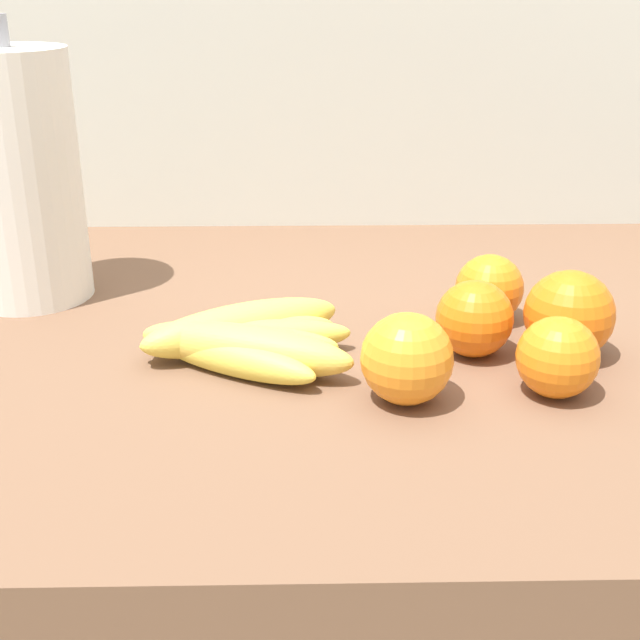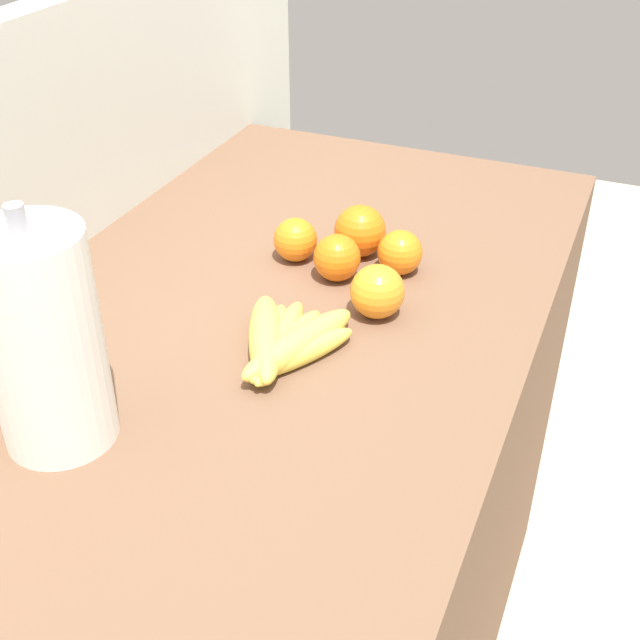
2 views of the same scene
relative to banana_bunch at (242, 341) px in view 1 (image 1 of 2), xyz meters
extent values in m
cube|color=silver|center=(-0.01, 0.45, -0.31)|extent=(1.89, 0.06, 1.30)
ellipsoid|color=#E7D14C|center=(-0.01, -0.03, 0.00)|extent=(0.16, 0.11, 0.03)
ellipsoid|color=#E8C34C|center=(0.00, -0.02, 0.00)|extent=(0.20, 0.10, 0.04)
ellipsoid|color=#DECE4C|center=(0.00, -0.01, 0.00)|extent=(0.17, 0.05, 0.04)
ellipsoid|color=#E6D24C|center=(0.00, 0.01, 0.00)|extent=(0.19, 0.06, 0.03)
ellipsoid|color=#DFC74C|center=(0.00, 0.01, 0.00)|extent=(0.18, 0.08, 0.03)
ellipsoid|color=#E8CA4C|center=(0.00, 0.02, 0.00)|extent=(0.19, 0.12, 0.04)
sphere|color=orange|center=(0.14, -0.08, 0.02)|extent=(0.07, 0.07, 0.07)
sphere|color=orange|center=(0.21, 0.01, 0.02)|extent=(0.07, 0.07, 0.07)
sphere|color=orange|center=(0.26, -0.07, 0.01)|extent=(0.07, 0.07, 0.07)
sphere|color=orange|center=(0.29, 0.00, 0.02)|extent=(0.08, 0.08, 0.08)
sphere|color=orange|center=(0.24, 0.09, 0.01)|extent=(0.07, 0.07, 0.07)
cylinder|color=white|center=(-0.23, 0.16, 0.11)|extent=(0.12, 0.12, 0.25)
cylinder|color=gray|center=(-0.23, 0.16, 0.12)|extent=(0.02, 0.02, 0.28)
camera|label=1|loc=(0.06, -0.68, 0.31)|focal=47.46mm
camera|label=2|loc=(-0.77, -0.38, 0.60)|focal=46.64mm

